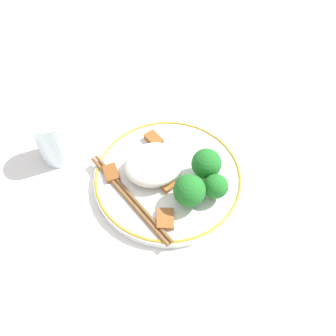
{
  "coord_description": "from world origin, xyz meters",
  "views": [
    {
      "loc": [
        0.11,
        0.31,
        0.49
      ],
      "look_at": [
        0.0,
        0.0,
        0.04
      ],
      "focal_mm": 35.0,
      "sensor_mm": 36.0,
      "label": 1
    }
  ],
  "objects_px": {
    "broccoli_back_left": "(190,191)",
    "drinking_glass": "(54,138)",
    "broccoli_back_center": "(216,187)",
    "plate": "(168,177)",
    "broccoli_back_right": "(206,164)",
    "chopsticks": "(129,197)"
  },
  "relations": [
    {
      "from": "broccoli_back_left",
      "to": "broccoli_back_center",
      "type": "distance_m",
      "value": 0.04
    },
    {
      "from": "plate",
      "to": "chopsticks",
      "type": "bearing_deg",
      "value": 16.66
    },
    {
      "from": "broccoli_back_left",
      "to": "chopsticks",
      "type": "height_order",
      "value": "broccoli_back_left"
    },
    {
      "from": "plate",
      "to": "broccoli_back_center",
      "type": "distance_m",
      "value": 0.09
    },
    {
      "from": "broccoli_back_left",
      "to": "broccoli_back_right",
      "type": "xyz_separation_m",
      "value": [
        -0.05,
        -0.04,
        0.0
      ]
    },
    {
      "from": "broccoli_back_left",
      "to": "drinking_glass",
      "type": "bearing_deg",
      "value": -44.49
    },
    {
      "from": "chopsticks",
      "to": "broccoli_back_left",
      "type": "bearing_deg",
      "value": 156.99
    },
    {
      "from": "drinking_glass",
      "to": "chopsticks",
      "type": "bearing_deg",
      "value": 123.5
    },
    {
      "from": "broccoli_back_left",
      "to": "chopsticks",
      "type": "distance_m",
      "value": 0.1
    },
    {
      "from": "broccoli_back_right",
      "to": "drinking_glass",
      "type": "height_order",
      "value": "drinking_glass"
    },
    {
      "from": "plate",
      "to": "broccoli_back_left",
      "type": "distance_m",
      "value": 0.07
    },
    {
      "from": "broccoli_back_center",
      "to": "drinking_glass",
      "type": "relative_size",
      "value": 0.51
    },
    {
      "from": "broccoli_back_right",
      "to": "drinking_glass",
      "type": "distance_m",
      "value": 0.27
    },
    {
      "from": "drinking_glass",
      "to": "broccoli_back_right",
      "type": "bearing_deg",
      "value": 148.16
    },
    {
      "from": "broccoli_back_left",
      "to": "chopsticks",
      "type": "relative_size",
      "value": 0.29
    },
    {
      "from": "broccoli_back_center",
      "to": "broccoli_back_right",
      "type": "distance_m",
      "value": 0.04
    },
    {
      "from": "plate",
      "to": "broccoli_back_left",
      "type": "xyz_separation_m",
      "value": [
        -0.01,
        0.06,
        0.04
      ]
    },
    {
      "from": "broccoli_back_right",
      "to": "drinking_glass",
      "type": "xyz_separation_m",
      "value": [
        0.23,
        -0.14,
        -0.0
      ]
    },
    {
      "from": "broccoli_back_right",
      "to": "chopsticks",
      "type": "xyz_separation_m",
      "value": [
        0.14,
        0.0,
        -0.03
      ]
    },
    {
      "from": "broccoli_back_center",
      "to": "broccoli_back_right",
      "type": "bearing_deg",
      "value": -92.19
    },
    {
      "from": "broccoli_back_center",
      "to": "chopsticks",
      "type": "relative_size",
      "value": 0.24
    },
    {
      "from": "broccoli_back_right",
      "to": "plate",
      "type": "bearing_deg",
      "value": -20.34
    }
  ]
}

